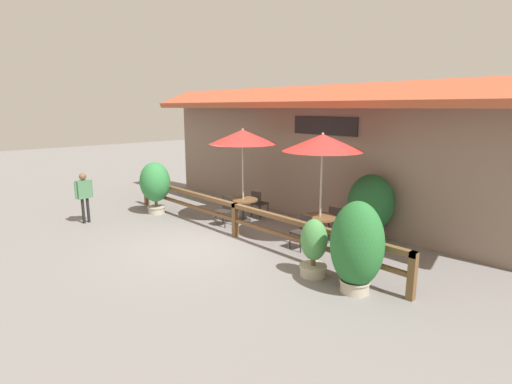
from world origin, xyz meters
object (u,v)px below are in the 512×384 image
(dining_table_middle, at_px, (320,222))
(potted_plant_corner_fern, at_px, (155,184))
(dining_table_near, at_px, (243,203))
(patio_umbrella_middle, at_px, (323,143))
(chair_near_wallside, at_px, (259,202))
(potted_plant_entrance_palm, at_px, (314,247))
(chair_middle_wallside, at_px, (337,220))
(potted_plant_small_flowering, at_px, (371,203))
(patio_umbrella_near, at_px, (243,137))
(chair_middle_streetside, at_px, (303,230))
(pedestrian, at_px, (84,191))
(chair_near_streetside, at_px, (225,210))
(potted_plant_tall_tropical, at_px, (357,246))

(dining_table_middle, relative_size, potted_plant_corner_fern, 0.53)
(dining_table_near, bearing_deg, patio_umbrella_middle, 3.09)
(chair_near_wallside, bearing_deg, potted_plant_entrance_palm, 144.22)
(dining_table_near, bearing_deg, potted_plant_corner_fern, -150.12)
(patio_umbrella_middle, bearing_deg, potted_plant_entrance_palm, -55.10)
(patio_umbrella_middle, height_order, potted_plant_corner_fern, patio_umbrella_middle)
(chair_middle_wallside, bearing_deg, potted_plant_small_flowering, -157.70)
(dining_table_middle, height_order, chair_middle_wallside, chair_middle_wallside)
(dining_table_near, height_order, potted_plant_corner_fern, potted_plant_corner_fern)
(patio_umbrella_near, xyz_separation_m, chair_middle_streetside, (2.94, -0.56, -2.17))
(potted_plant_small_flowering, bearing_deg, patio_umbrella_near, -160.78)
(chair_middle_streetside, bearing_deg, potted_plant_small_flowering, 69.77)
(dining_table_near, distance_m, chair_middle_wallside, 3.11)
(dining_table_near, bearing_deg, potted_plant_small_flowering, 19.22)
(patio_umbrella_near, xyz_separation_m, pedestrian, (-3.17, -3.75, -1.64))
(potted_plant_small_flowering, bearing_deg, chair_middle_wallside, -150.41)
(chair_near_streetside, xyz_separation_m, patio_umbrella_middle, (2.97, 0.86, 2.17))
(chair_near_streetside, relative_size, potted_plant_tall_tropical, 0.47)
(potted_plant_entrance_palm, xyz_separation_m, potted_plant_small_flowering, (-0.48, 2.99, 0.36))
(dining_table_near, bearing_deg, chair_near_wallside, 92.84)
(patio_umbrella_middle, height_order, potted_plant_entrance_palm, patio_umbrella_middle)
(patio_umbrella_near, xyz_separation_m, chair_near_streetside, (-0.04, -0.70, -2.17))
(pedestrian, bearing_deg, patio_umbrella_middle, -62.30)
(chair_middle_streetside, relative_size, potted_plant_corner_fern, 0.49)
(patio_umbrella_middle, distance_m, potted_plant_corner_fern, 6.13)
(chair_near_wallside, distance_m, potted_plant_corner_fern, 3.56)
(patio_umbrella_near, relative_size, potted_plant_corner_fern, 1.66)
(chair_near_wallside, height_order, pedestrian, pedestrian)
(chair_middle_streetside, relative_size, potted_plant_small_flowering, 0.48)
(patio_umbrella_near, bearing_deg, chair_near_streetside, -93.15)
(patio_umbrella_middle, distance_m, pedestrian, 7.44)
(dining_table_middle, height_order, potted_plant_corner_fern, potted_plant_corner_fern)
(patio_umbrella_near, distance_m, potted_plant_small_flowering, 4.28)
(chair_near_streetside, bearing_deg, potted_plant_corner_fern, -175.49)
(chair_middle_wallside, relative_size, potted_plant_small_flowering, 0.48)
(chair_near_wallside, bearing_deg, patio_umbrella_near, 86.36)
(patio_umbrella_middle, xyz_separation_m, potted_plant_entrance_palm, (1.29, -1.85, -2.01))
(potted_plant_small_flowering, bearing_deg, dining_table_near, -160.78)
(chair_middle_streetside, xyz_separation_m, potted_plant_entrance_palm, (1.28, -1.13, 0.17))
(chair_near_streetside, xyz_separation_m, potted_plant_corner_fern, (-2.68, -0.86, 0.55))
(dining_table_near, xyz_separation_m, chair_middle_wallside, (2.98, 0.87, -0.08))
(dining_table_middle, height_order, potted_plant_entrance_palm, potted_plant_entrance_palm)
(potted_plant_entrance_palm, bearing_deg, chair_near_streetside, 166.96)
(dining_table_middle, xyz_separation_m, potted_plant_tall_tropical, (2.33, -1.85, 0.37))
(chair_middle_streetside, bearing_deg, dining_table_near, 172.13)
(potted_plant_corner_fern, xyz_separation_m, potted_plant_small_flowering, (6.46, 2.87, -0.01))
(chair_middle_wallside, bearing_deg, dining_table_near, 9.04)
(potted_plant_entrance_palm, bearing_deg, patio_umbrella_near, 158.20)
(patio_umbrella_near, relative_size, dining_table_middle, 3.16)
(potted_plant_small_flowering, bearing_deg, patio_umbrella_middle, -125.07)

